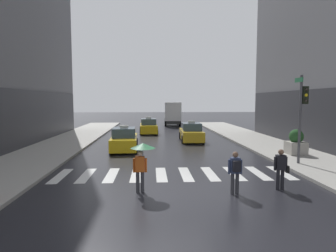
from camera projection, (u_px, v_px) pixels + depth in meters
ground_plane at (179, 194)px, 11.24m from camera, size 160.00×160.00×0.00m
crosswalk_markings at (173, 174)px, 14.22m from camera, size 11.30×2.80×0.01m
traffic_light_pole at (302, 107)px, 15.78m from camera, size 0.44×0.84×4.80m
taxi_lead at (124, 140)px, 21.21m from camera, size 2.07×4.60×1.80m
taxi_second at (191, 133)px, 25.83m from camera, size 2.01×4.58×1.80m
taxi_third at (149, 127)px, 31.99m from camera, size 2.05×4.60×1.80m
box_truck at (172, 113)px, 42.27m from camera, size 2.53×7.62×3.35m
pedestrian_with_umbrella at (142, 154)px, 11.32m from camera, size 0.96×0.96×1.94m
pedestrian_with_backpack at (235, 170)px, 11.07m from camera, size 0.55×0.43×1.65m
pedestrian_with_handbag at (281, 167)px, 11.66m from camera, size 0.60×0.24×1.65m
planter_near_corner at (296, 143)px, 18.69m from camera, size 1.10×1.10×1.60m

